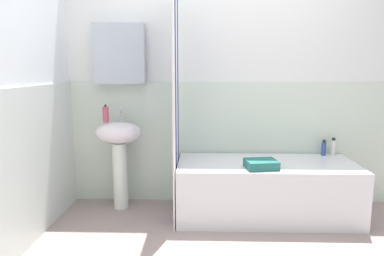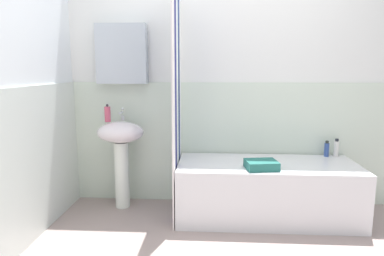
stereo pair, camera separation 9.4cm
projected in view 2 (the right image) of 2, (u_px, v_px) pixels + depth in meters
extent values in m
cube|color=white|center=(229.00, 82.00, 3.35)|extent=(3.60, 0.05, 2.40)
cube|color=silver|center=(228.00, 143.00, 3.42)|extent=(3.60, 0.02, 1.20)
cube|color=silver|center=(122.00, 54.00, 3.27)|extent=(0.48, 0.12, 0.56)
cube|color=white|center=(20.00, 86.00, 2.53)|extent=(0.05, 1.81, 2.40)
cube|color=silver|center=(30.00, 165.00, 2.63)|extent=(0.02, 1.81, 1.20)
cylinder|color=white|center=(122.00, 175.00, 3.32)|extent=(0.14, 0.14, 0.64)
ellipsoid|color=white|center=(120.00, 132.00, 3.25)|extent=(0.44, 0.34, 0.20)
cylinder|color=silver|center=(123.00, 118.00, 3.33)|extent=(0.03, 0.03, 0.05)
cylinder|color=silver|center=(121.00, 113.00, 3.27)|extent=(0.02, 0.10, 0.02)
sphere|color=silver|center=(122.00, 109.00, 3.31)|extent=(0.03, 0.03, 0.03)
cylinder|color=#C54C66|center=(108.00, 114.00, 3.22)|extent=(0.06, 0.06, 0.14)
sphere|color=#2A252B|center=(107.00, 105.00, 3.20)|extent=(0.02, 0.02, 0.02)
cube|color=white|center=(266.00, 190.00, 3.10)|extent=(1.58, 0.68, 0.50)
cube|color=white|center=(173.00, 110.00, 2.75)|extent=(0.01, 0.14, 2.00)
cube|color=navy|center=(175.00, 108.00, 2.89)|extent=(0.01, 0.14, 2.00)
cube|color=white|center=(177.00, 107.00, 3.02)|extent=(0.01, 0.14, 2.00)
cube|color=navy|center=(178.00, 105.00, 3.16)|extent=(0.01, 0.14, 2.00)
cube|color=white|center=(180.00, 104.00, 3.29)|extent=(0.01, 0.14, 2.00)
cylinder|color=white|center=(336.00, 149.00, 3.29)|extent=(0.05, 0.05, 0.15)
cylinder|color=#21242D|center=(337.00, 140.00, 3.27)|extent=(0.03, 0.03, 0.02)
cylinder|color=#35509C|center=(327.00, 150.00, 3.28)|extent=(0.05, 0.05, 0.13)
cylinder|color=#252A27|center=(327.00, 142.00, 3.27)|extent=(0.03, 0.03, 0.02)
cube|color=#276961|center=(261.00, 165.00, 2.88)|extent=(0.29, 0.25, 0.07)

